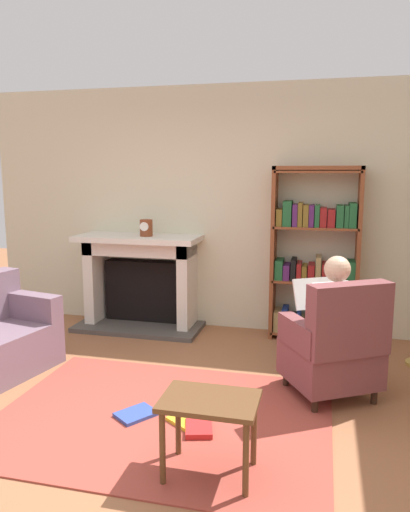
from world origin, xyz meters
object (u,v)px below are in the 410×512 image
bookshelf (315,258)px  side_table (210,411)px  mantel_clock (146,228)px  seated_reader (328,318)px  armchair_reading (335,347)px  fireplace (141,278)px

bookshelf → side_table: bearing=-101.2°
mantel_clock → bookshelf: bookshelf is taller
bookshelf → seated_reader: bearing=-83.8°
bookshelf → armchair_reading: size_ratio=1.88×
fireplace → bookshelf: size_ratio=0.78×
bookshelf → seated_reader: bookshelf is taller
fireplace → bookshelf: (1.92, 0.04, 0.31)m
fireplace → bookshelf: 1.95m
armchair_reading → side_table: 1.40m
fireplace → side_table: fireplace is taller
bookshelf → mantel_clock: bearing=-175.7°
mantel_clock → bookshelf: bearing=4.3°
armchair_reading → seated_reader: size_ratio=0.85×
seated_reader → side_table: bearing=32.5°
armchair_reading → mantel_clock: bearing=-63.0°
seated_reader → mantel_clock: bearing=-61.6°
bookshelf → seated_reader: size_ratio=1.60×
fireplace → seated_reader: (2.07, -1.28, 0.05)m
mantel_clock → seated_reader: size_ratio=0.16×
mantel_clock → side_table: bearing=-62.3°
bookshelf → seated_reader: (0.14, -1.32, -0.25)m
mantel_clock → side_table: mantel_clock is taller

